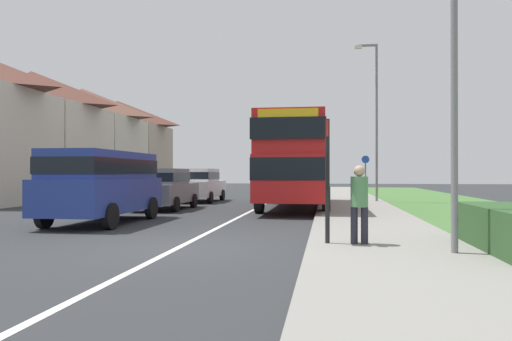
# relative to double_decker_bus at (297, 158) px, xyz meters

# --- Properties ---
(ground_plane) EXTENTS (120.00, 120.00, 0.00)m
(ground_plane) POSITION_rel_double_decker_bus_xyz_m (-1.71, -11.42, -2.14)
(ground_plane) COLOR #2D3033
(lane_marking_centre) EXTENTS (0.14, 60.00, 0.01)m
(lane_marking_centre) POSITION_rel_double_decker_bus_xyz_m (-1.71, -3.42, -2.14)
(lane_marking_centre) COLOR silver
(lane_marking_centre) RESTS_ON ground_plane
(pavement_near_side) EXTENTS (3.20, 68.00, 0.12)m
(pavement_near_side) POSITION_rel_double_decker_bus_xyz_m (2.49, -5.42, -2.08)
(pavement_near_side) COLOR gray
(pavement_near_side) RESTS_ON ground_plane
(roadside_hedge) EXTENTS (1.10, 3.53, 0.90)m
(roadside_hedge) POSITION_rel_double_decker_bus_xyz_m (4.59, -11.55, -1.69)
(roadside_hedge) COLOR #2D5128
(roadside_hedge) RESTS_ON ground_plane
(double_decker_bus) EXTENTS (2.80, 10.00, 3.70)m
(double_decker_bus) POSITION_rel_double_decker_bus_xyz_m (0.00, 0.00, 0.00)
(double_decker_bus) COLOR red
(double_decker_bus) RESTS_ON ground_plane
(parked_van_blue) EXTENTS (2.11, 4.97, 2.16)m
(parked_van_blue) POSITION_rel_double_decker_bus_xyz_m (-5.42, -7.07, -0.85)
(parked_van_blue) COLOR navy
(parked_van_blue) RESTS_ON ground_plane
(parked_car_grey) EXTENTS (1.89, 4.18, 1.69)m
(parked_car_grey) POSITION_rel_double_decker_bus_xyz_m (-5.37, -1.55, -1.21)
(parked_car_grey) COLOR slate
(parked_car_grey) RESTS_ON ground_plane
(parked_car_white) EXTENTS (1.97, 4.51, 1.74)m
(parked_car_white) POSITION_rel_double_decker_bus_xyz_m (-5.34, 3.94, -1.19)
(parked_car_white) COLOR silver
(parked_car_white) RESTS_ON ground_plane
(pedestrian_at_stop) EXTENTS (0.34, 0.34, 1.67)m
(pedestrian_at_stop) POSITION_rel_double_decker_bus_xyz_m (1.91, -11.15, -1.17)
(pedestrian_at_stop) COLOR #23232D
(pedestrian_at_stop) RESTS_ON ground_plane
(bus_stop_sign) EXTENTS (0.09, 0.52, 2.60)m
(bus_stop_sign) POSITION_rel_double_decker_bus_xyz_m (1.29, -11.11, -0.60)
(bus_stop_sign) COLOR black
(bus_stop_sign) RESTS_ON ground_plane
(cycle_route_sign) EXTENTS (0.44, 0.08, 2.52)m
(cycle_route_sign) POSITION_rel_double_decker_bus_xyz_m (3.48, 7.73, -0.71)
(cycle_route_sign) COLOR slate
(cycle_route_sign) RESTS_ON ground_plane
(street_lamp_near) EXTENTS (1.14, 0.20, 8.02)m
(street_lamp_near) POSITION_rel_double_decker_bus_xyz_m (3.39, -11.99, 2.43)
(street_lamp_near) COLOR slate
(street_lamp_near) RESTS_ON ground_plane
(street_lamp_mid) EXTENTS (1.14, 0.20, 7.94)m
(street_lamp_mid) POSITION_rel_double_decker_bus_xyz_m (3.63, 3.86, 2.38)
(street_lamp_mid) COLOR slate
(street_lamp_mid) RESTS_ON ground_plane
(house_terrace_far_side) EXTENTS (7.89, 24.36, 7.69)m
(house_terrace_far_side) POSITION_rel_double_decker_bus_xyz_m (-16.44, 9.26, 1.70)
(house_terrace_far_side) COLOR beige
(house_terrace_far_side) RESTS_ON ground_plane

